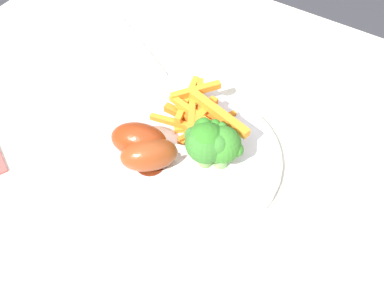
{
  "coord_description": "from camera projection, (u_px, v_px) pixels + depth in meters",
  "views": [
    {
      "loc": [
        0.21,
        -0.3,
        1.21
      ],
      "look_at": [
        0.01,
        0.0,
        0.75
      ],
      "focal_mm": 39.68,
      "sensor_mm": 36.0,
      "label": 1
    }
  ],
  "objects": [
    {
      "name": "dining_table",
      "position": [
        184.0,
        193.0,
        0.7
      ],
      "size": [
        1.02,
        0.85,
        0.72
      ],
      "color": "silver",
      "rests_on": "ground_plane"
    },
    {
      "name": "dinner_plate",
      "position": [
        192.0,
        155.0,
        0.61
      ],
      "size": [
        0.26,
        0.26,
        0.01
      ],
      "primitive_type": "cylinder",
      "color": "white",
      "rests_on": "dining_table"
    },
    {
      "name": "broccoli_floret_front",
      "position": [
        208.0,
        142.0,
        0.56
      ],
      "size": [
        0.06,
        0.06,
        0.07
      ],
      "color": "#7DA453",
      "rests_on": "dinner_plate"
    },
    {
      "name": "broccoli_floret_middle",
      "position": [
        208.0,
        138.0,
        0.56
      ],
      "size": [
        0.06,
        0.06,
        0.07
      ],
      "color": "#73BD4A",
      "rests_on": "dinner_plate"
    },
    {
      "name": "broccoli_floret_back",
      "position": [
        222.0,
        146.0,
        0.56
      ],
      "size": [
        0.05,
        0.06,
        0.07
      ],
      "color": "#81B15F",
      "rests_on": "dinner_plate"
    },
    {
      "name": "carrot_fries_pile",
      "position": [
        199.0,
        113.0,
        0.62
      ],
      "size": [
        0.15,
        0.12,
        0.05
      ],
      "color": "orange",
      "rests_on": "dinner_plate"
    },
    {
      "name": "chicken_drumstick_near",
      "position": [
        153.0,
        154.0,
        0.57
      ],
      "size": [
        0.12,
        0.11,
        0.05
      ],
      "color": "#60210E",
      "rests_on": "dinner_plate"
    },
    {
      "name": "chicken_drumstick_far",
      "position": [
        142.0,
        141.0,
        0.59
      ],
      "size": [
        0.13,
        0.07,
        0.05
      ],
      "color": "#621B0A",
      "rests_on": "dinner_plate"
    },
    {
      "name": "fork",
      "position": [
        139.0,
        44.0,
        0.77
      ],
      "size": [
        0.17,
        0.1,
        0.0
      ],
      "primitive_type": "cube",
      "rotation": [
        0.0,
        0.0,
        2.67
      ],
      "color": "silver",
      "rests_on": "dining_table"
    }
  ]
}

